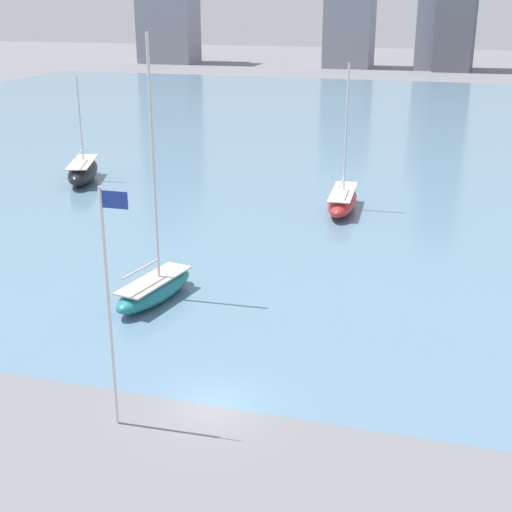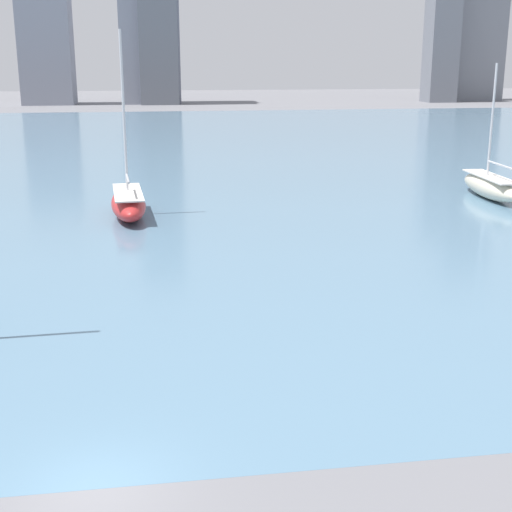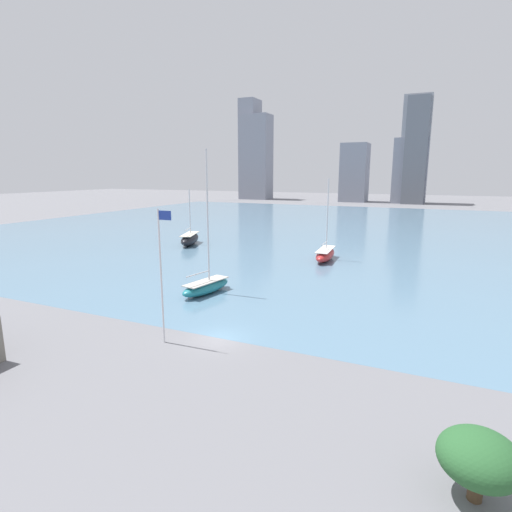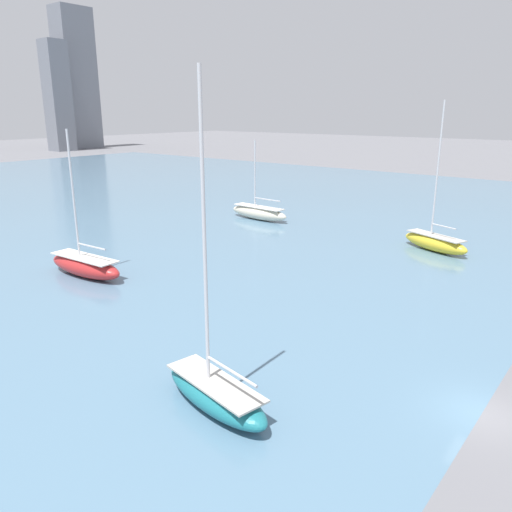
# 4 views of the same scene
# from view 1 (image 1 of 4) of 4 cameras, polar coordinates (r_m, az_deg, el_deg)

# --- Properties ---
(ground_plane) EXTENTS (500.00, 500.00, 0.00)m
(ground_plane) POSITION_cam_1_polar(r_m,az_deg,el_deg) (33.45, -3.33, -11.90)
(ground_plane) COLOR slate
(harbor_water) EXTENTS (180.00, 140.00, 0.00)m
(harbor_water) POSITION_cam_1_polar(r_m,az_deg,el_deg) (98.80, 10.31, 9.37)
(harbor_water) COLOR slate
(harbor_water) RESTS_ON ground_plane
(flag_pole) EXTENTS (1.24, 0.14, 10.73)m
(flag_pole) POSITION_cam_1_polar(r_m,az_deg,el_deg) (30.04, -11.63, -3.58)
(flag_pole) COLOR silver
(flag_pole) RESTS_ON ground_plane
(sailboat_teal) EXTENTS (3.52, 7.50, 15.88)m
(sailboat_teal) POSITION_cam_1_polar(r_m,az_deg,el_deg) (44.20, -8.13, -2.49)
(sailboat_teal) COLOR #1E757F
(sailboat_teal) RESTS_ON harbor_water
(sailboat_red) EXTENTS (2.83, 8.80, 12.57)m
(sailboat_red) POSITION_cam_1_polar(r_m,az_deg,el_deg) (62.87, 6.93, 4.46)
(sailboat_red) COLOR #B72828
(sailboat_red) RESTS_ON harbor_water
(sailboat_black) EXTENTS (5.26, 9.12, 10.39)m
(sailboat_black) POSITION_cam_1_polar(r_m,az_deg,el_deg) (74.62, -13.68, 6.61)
(sailboat_black) COLOR black
(sailboat_black) RESTS_ON harbor_water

